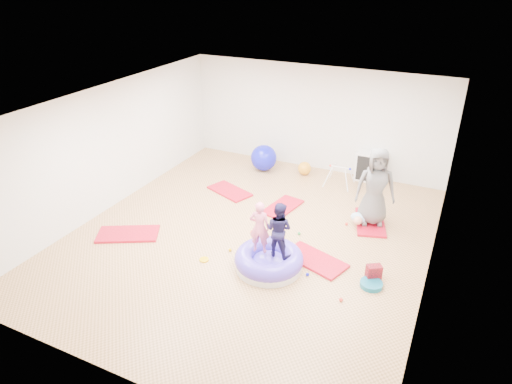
% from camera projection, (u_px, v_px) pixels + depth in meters
% --- Properties ---
extents(room, '(7.01, 8.01, 2.81)m').
position_uv_depth(room, '(249.00, 175.00, 8.88)').
color(room, tan).
rests_on(room, ground).
extents(gym_mat_front_left, '(1.39, 1.14, 0.05)m').
position_uv_depth(gym_mat_front_left, '(128.00, 234.00, 9.54)').
color(gym_mat_front_left, red).
rests_on(gym_mat_front_left, ground).
extents(gym_mat_mid_left, '(1.26, 0.94, 0.05)m').
position_uv_depth(gym_mat_mid_left, '(230.00, 191.00, 11.33)').
color(gym_mat_mid_left, red).
rests_on(gym_mat_mid_left, ground).
extents(gym_mat_center_back, '(0.73, 1.16, 0.04)m').
position_uv_depth(gym_mat_center_back, '(283.00, 207.00, 10.61)').
color(gym_mat_center_back, red).
rests_on(gym_mat_center_back, ground).
extents(gym_mat_right, '(1.34, 0.96, 0.05)m').
position_uv_depth(gym_mat_right, '(315.00, 260.00, 8.71)').
color(gym_mat_right, red).
rests_on(gym_mat_right, ground).
extents(gym_mat_rear_right, '(0.91, 1.32, 0.05)m').
position_uv_depth(gym_mat_rear_right, '(370.00, 222.00, 9.98)').
color(gym_mat_rear_right, red).
rests_on(gym_mat_rear_right, ground).
extents(inflatable_cushion, '(1.29, 1.29, 0.41)m').
position_uv_depth(inflatable_cushion, '(269.00, 261.00, 8.47)').
color(inflatable_cushion, silver).
rests_on(inflatable_cushion, ground).
extents(child_pink, '(0.42, 0.32, 1.03)m').
position_uv_depth(child_pink, '(260.00, 225.00, 8.20)').
color(child_pink, pink).
rests_on(child_pink, inflatable_cushion).
extents(child_navy, '(0.55, 0.45, 1.06)m').
position_uv_depth(child_navy, '(279.00, 227.00, 8.11)').
color(child_navy, '#19153B').
rests_on(child_navy, inflatable_cushion).
extents(adult_caregiver, '(0.97, 0.80, 1.71)m').
position_uv_depth(adult_caregiver, '(375.00, 187.00, 9.56)').
color(adult_caregiver, '#565656').
rests_on(adult_caregiver, gym_mat_rear_right).
extents(infant, '(0.40, 0.40, 0.23)m').
position_uv_depth(infant, '(359.00, 218.00, 9.84)').
color(infant, '#9EC5E3').
rests_on(infant, gym_mat_rear_right).
extents(ball_pit_balls, '(2.46, 2.55, 0.07)m').
position_uv_depth(ball_pit_balls, '(295.00, 250.00, 9.00)').
color(ball_pit_balls, '#1214CA').
rests_on(ball_pit_balls, ground).
extents(exercise_ball_blue, '(0.71, 0.71, 0.71)m').
position_uv_depth(exercise_ball_blue, '(264.00, 158.00, 12.40)').
color(exercise_ball_blue, '#1214CA').
rests_on(exercise_ball_blue, ground).
extents(exercise_ball_orange, '(0.36, 0.36, 0.36)m').
position_uv_depth(exercise_ball_orange, '(305.00, 168.00, 12.21)').
color(exercise_ball_orange, orange).
rests_on(exercise_ball_orange, ground).
extents(infant_play_gym, '(0.68, 0.65, 0.52)m').
position_uv_depth(infant_play_gym, '(340.00, 173.00, 11.52)').
color(infant_play_gym, white).
rests_on(infant_play_gym, ground).
extents(cube_shelf, '(0.77, 0.38, 0.77)m').
position_uv_depth(cube_shelf, '(371.00, 167.00, 11.77)').
color(cube_shelf, white).
rests_on(cube_shelf, ground).
extents(balance_disc, '(0.40, 0.40, 0.09)m').
position_uv_depth(balance_disc, '(371.00, 284.00, 8.02)').
color(balance_disc, '#105F7C').
rests_on(balance_disc, ground).
extents(backpack, '(0.31, 0.28, 0.31)m').
position_uv_depth(backpack, '(374.00, 273.00, 8.14)').
color(backpack, red).
rests_on(backpack, ground).
extents(yellow_toy, '(0.18, 0.18, 0.03)m').
position_uv_depth(yellow_toy, '(204.00, 260.00, 8.74)').
color(yellow_toy, '#D6A900').
rests_on(yellow_toy, ground).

